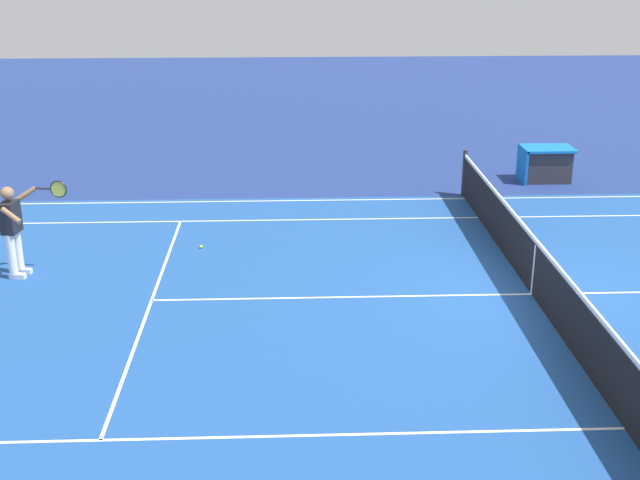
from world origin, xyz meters
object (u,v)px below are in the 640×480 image
Objects in this scene: tennis_net at (534,267)px; tennis_ball at (201,247)px; tennis_player_near at (14,226)px; equipment_cart_tarped at (545,164)px.

tennis_ball is at bearing -22.89° from tennis_net.
tennis_net is at bearing 172.38° from tennis_player_near.
equipment_cart_tarped is (-11.16, -5.73, -0.49)m from tennis_player_near.
tennis_ball is at bearing 29.03° from equipment_cart_tarped.
tennis_net is 6.32m from tennis_ball.
tennis_ball is 0.05× the size of equipment_cart_tarped.
equipment_cart_tarped is at bearing -107.97° from tennis_net.
tennis_player_near is 1.36× the size of equipment_cart_tarped.
equipment_cart_tarped is at bearing -152.81° from tennis_player_near.
tennis_player_near reaches higher than tennis_net.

